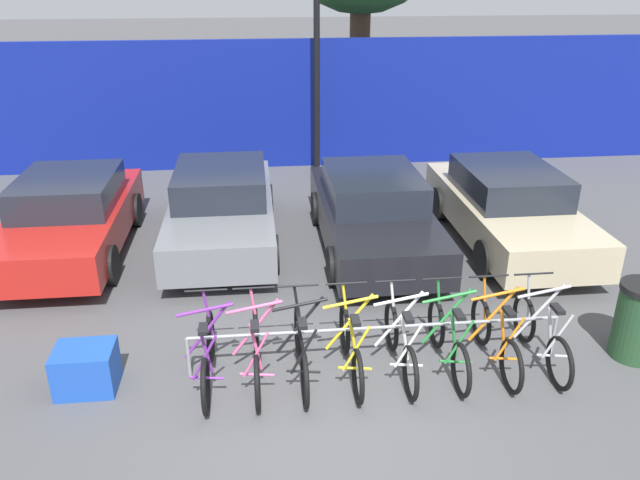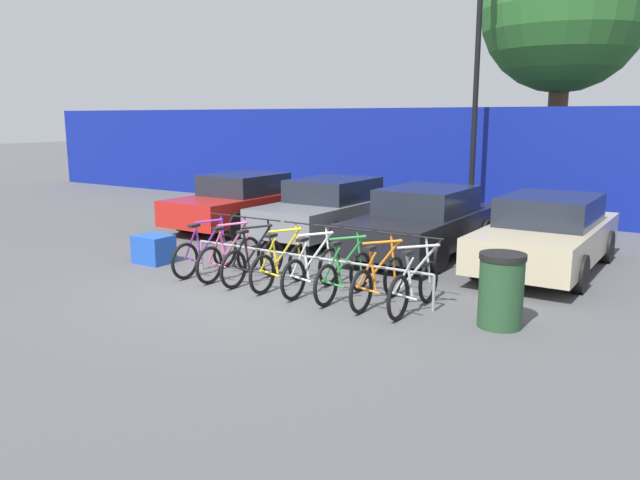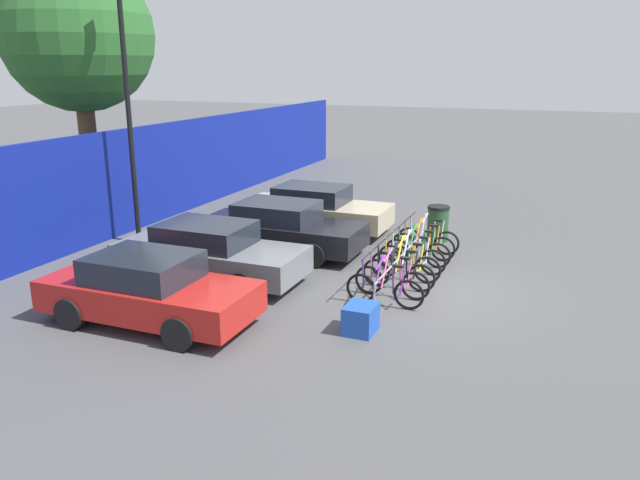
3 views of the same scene
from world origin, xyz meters
TOP-DOWN VIEW (x-y plane):
  - ground_plane at (0.00, 0.00)m, footprint 120.00×120.00m
  - hoarding_wall at (0.00, 9.50)m, footprint 36.00×0.16m
  - bike_rack at (0.79, 0.68)m, footprint 4.72×0.04m
  - bicycle_purple at (-1.30, 0.53)m, footprint 0.68×1.71m
  - bicycle_pink at (-0.72, 0.53)m, footprint 0.68×1.71m
  - bicycle_black at (-0.17, 0.53)m, footprint 0.68×1.71m
  - bicycle_yellow at (0.44, 0.53)m, footprint 0.68×1.71m
  - bicycle_white at (1.06, 0.53)m, footprint 0.68×1.71m
  - bicycle_green at (1.66, 0.53)m, footprint 0.68×1.71m
  - bicycle_orange at (2.28, 0.53)m, footprint 0.68×1.71m
  - bicycle_silver at (2.88, 0.53)m, footprint 0.68×1.71m
  - car_red at (-3.86, 4.61)m, footprint 1.91×4.27m
  - car_grey at (-1.27, 4.81)m, footprint 1.91×4.49m
  - car_black at (1.40, 4.24)m, footprint 1.91×4.46m
  - car_beige at (3.87, 4.25)m, footprint 1.91×4.51m
  - lamp_post at (0.85, 8.50)m, footprint 0.24×0.44m
  - trash_bin at (4.16, 0.52)m, footprint 0.63×0.63m
  - cargo_crate at (-2.75, 0.58)m, footprint 0.70×0.56m
  - tree_behind_hoarding at (2.29, 11.30)m, footprint 4.55×4.55m

SIDE VIEW (x-z plane):
  - ground_plane at x=0.00m, z-range 0.00..0.00m
  - cargo_crate at x=-2.75m, z-range 0.00..0.55m
  - bicycle_purple at x=-1.30m, z-range -0.15..0.90m
  - bicycle_pink at x=-0.72m, z-range -0.15..0.90m
  - bicycle_black at x=-0.17m, z-range -0.15..0.90m
  - bicycle_yellow at x=0.44m, z-range -0.15..0.90m
  - bicycle_white at x=1.06m, z-range -0.15..0.90m
  - bicycle_green at x=1.66m, z-range -0.15..0.90m
  - bicycle_orange at x=2.28m, z-range -0.15..0.90m
  - bicycle_silver at x=2.88m, z-range -0.15..0.90m
  - bike_rack at x=0.79m, z-range 0.21..0.78m
  - trash_bin at x=4.16m, z-range 0.00..1.03m
  - car_red at x=-3.86m, z-range -0.01..1.39m
  - car_black at x=1.40m, z-range -0.01..1.39m
  - car_grey at x=-1.27m, z-range -0.01..1.39m
  - car_beige at x=3.87m, z-range -0.01..1.39m
  - hoarding_wall at x=0.00m, z-range 0.00..3.11m
  - lamp_post at x=0.85m, z-range 0.36..7.54m
  - tree_behind_hoarding at x=2.29m, z-range 1.70..9.76m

